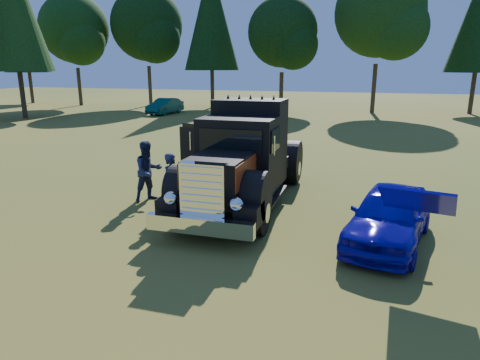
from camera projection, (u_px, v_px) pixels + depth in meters
The scene contains 7 objects.
ground at pixel (205, 229), 10.70m from camera, with size 120.00×120.00×0.00m, color #3A5218.
treeline at pixel (270, 18), 35.14m from camera, with size 72.10×24.04×13.84m.
diamond_t_truck at pixel (242, 162), 12.28m from camera, with size 3.27×7.16×3.00m.
hotrod_coupe at pixel (389, 215), 9.71m from camera, with size 2.33×4.30×1.89m.
spectator_near at pixel (172, 184), 11.60m from camera, with size 0.62×0.41×1.70m, color #1F2049.
spectator_far at pixel (148, 171), 12.79m from camera, with size 0.88×0.69×1.81m, color #202D4B.
distant_teal_car at pixel (165, 106), 36.19m from camera, with size 1.40×4.03×1.33m, color #0A3F40.
Camera 1 is at (3.72, -9.35, 3.95)m, focal length 32.00 mm.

